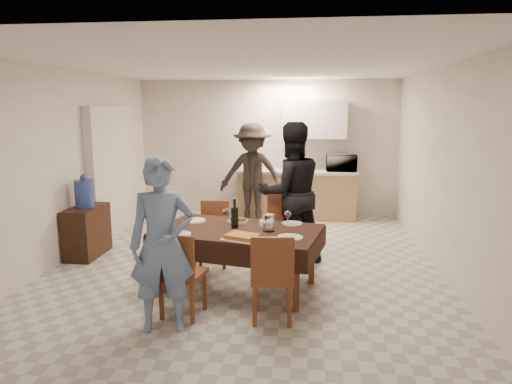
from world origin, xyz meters
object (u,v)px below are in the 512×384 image
dining_table (238,232)px  person_far (291,193)px  wine_bottle (235,213)px  person_near (162,245)px  savoury_tart (242,237)px  console (87,231)px  microwave (341,163)px  person_kitchen (252,173)px  water_pitcher (269,223)px  water_jug (84,193)px

dining_table → person_far: 1.22m
wine_bottle → person_near: (-0.50, -1.10, -0.06)m
savoury_tart → console: bearing=151.4°
console → microwave: (3.70, 2.64, 0.71)m
person_near → person_kitchen: size_ratio=0.91×
water_pitcher → person_near: 1.35m
console → person_kitchen: bearing=46.5°
microwave → person_far: (-0.84, -2.53, -0.12)m
console → person_far: size_ratio=0.40×
water_jug → wine_bottle: size_ratio=1.14×
water_jug → person_far: person_far is taller
savoury_tart → person_kitchen: (-0.33, 3.51, 0.17)m
console → water_pitcher: water_pitcher is taller
dining_table → water_jug: size_ratio=5.12×
dining_table → wine_bottle: bearing=146.5°
wine_bottle → person_kitchen: size_ratio=0.19×
water_pitcher → person_near: (-0.90, -1.00, 0.02)m
dining_table → water_jug: water_jug is taller
person_far → person_kitchen: 2.22m
wine_bottle → console: bearing=158.6°
person_far → water_pitcher: bearing=58.5°
dining_table → console: size_ratio=2.61×
dining_table → person_far: size_ratio=1.05×
person_near → wine_bottle: bearing=50.4°
water_jug → person_near: bearing=-48.4°
dining_table → console: (-2.31, 0.93, -0.32)m
wine_bottle → savoury_tart: (0.15, -0.43, -0.15)m
wine_bottle → savoury_tart: bearing=-70.8°
console → person_kitchen: (2.08, 2.19, 0.55)m
dining_table → water_pitcher: water_pitcher is taller
water_pitcher → water_jug: bearing=159.7°
water_jug → person_near: size_ratio=0.24×
person_near → savoury_tart: bearing=30.7°
dining_table → person_far: bearing=73.9°
dining_table → savoury_tart: size_ratio=5.15×
wine_bottle → savoury_tart: wine_bottle is taller
console → person_near: size_ratio=0.46×
savoury_tart → microwave: bearing=71.9°
water_jug → person_kitchen: person_kitchen is taller
water_jug → savoury_tart: bearing=-28.6°
water_jug → person_far: (2.86, 0.12, 0.05)m
dining_table → savoury_tart: 0.40m
console → savoury_tart: size_ratio=1.97×
console → water_pitcher: (2.66, -0.98, 0.45)m
water_jug → console: bearing=0.0°
dining_table → person_near: 1.19m
console → savoury_tart: bearing=-28.6°
water_jug → wine_bottle: (2.26, -0.88, -0.02)m
person_far → savoury_tart: bearing=51.3°
water_jug → person_kitchen: 3.02m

